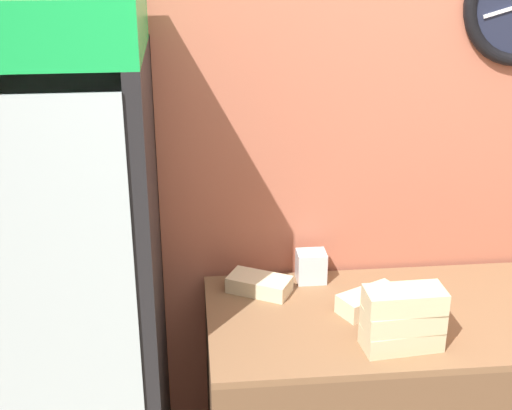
% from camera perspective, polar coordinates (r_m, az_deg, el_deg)
% --- Properties ---
extents(wall_back, '(5.20, 0.10, 2.70)m').
position_cam_1_polar(wall_back, '(2.78, 11.84, 3.51)').
color(wall_back, '#B7664C').
rests_on(wall_back, ground_plane).
extents(beverage_cooler, '(0.78, 0.63, 2.03)m').
position_cam_1_polar(beverage_cooler, '(2.52, -16.71, -5.12)').
color(beverage_cooler, black).
rests_on(beverage_cooler, ground_plane).
extents(sandwich_stack_bottom, '(0.26, 0.14, 0.07)m').
position_cam_1_polar(sandwich_stack_bottom, '(2.39, 11.55, -10.35)').
color(sandwich_stack_bottom, beige).
rests_on(sandwich_stack_bottom, prep_counter).
extents(sandwich_stack_middle, '(0.26, 0.14, 0.07)m').
position_cam_1_polar(sandwich_stack_middle, '(2.35, 11.68, -8.90)').
color(sandwich_stack_middle, beige).
rests_on(sandwich_stack_middle, sandwich_stack_bottom).
extents(sandwich_stack_top, '(0.26, 0.13, 0.07)m').
position_cam_1_polar(sandwich_stack_top, '(2.32, 11.81, -7.42)').
color(sandwich_stack_top, beige).
rests_on(sandwich_stack_top, sandwich_stack_middle).
extents(sandwich_flat_left, '(0.25, 0.20, 0.07)m').
position_cam_1_polar(sandwich_flat_left, '(2.58, 9.07, -7.60)').
color(sandwich_flat_left, beige).
rests_on(sandwich_flat_left, prep_counter).
extents(sandwich_flat_right, '(0.26, 0.21, 0.06)m').
position_cam_1_polar(sandwich_flat_right, '(2.66, 0.27, -6.37)').
color(sandwich_flat_right, beige).
rests_on(sandwich_flat_right, prep_counter).
extents(napkin_dispenser, '(0.11, 0.09, 0.12)m').
position_cam_1_polar(napkin_dispenser, '(2.73, 4.43, -4.92)').
color(napkin_dispenser, silver).
rests_on(napkin_dispenser, prep_counter).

